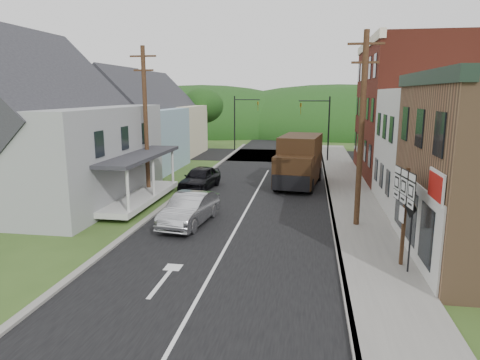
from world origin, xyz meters
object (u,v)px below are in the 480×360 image
at_px(silver_sedan, 190,209).
at_px(dark_sedan, 200,178).
at_px(warning_sign, 411,224).
at_px(delivery_van, 299,161).
at_px(route_sign_cluster, 404,203).

xyz_separation_m(silver_sedan, dark_sedan, (-1.47, 7.66, -0.01)).
bearing_deg(warning_sign, dark_sedan, 109.65).
relative_size(silver_sedan, delivery_van, 0.71).
xyz_separation_m(dark_sedan, delivery_van, (6.42, 2.18, 0.99)).
relative_size(delivery_van, warning_sign, 2.39).
height_order(route_sign_cluster, warning_sign, route_sign_cluster).
bearing_deg(dark_sedan, delivery_van, 25.16).
bearing_deg(route_sign_cluster, dark_sedan, 124.58).
relative_size(dark_sedan, delivery_van, 0.69).
xyz_separation_m(silver_sedan, warning_sign, (9.11, -4.56, 1.11)).
relative_size(dark_sedan, route_sign_cluster, 1.23).
relative_size(silver_sedan, dark_sedan, 1.04).
relative_size(route_sign_cluster, warning_sign, 1.33).
distance_m(dark_sedan, route_sign_cluster, 15.69).
xyz_separation_m(delivery_van, warning_sign, (4.15, -14.39, 0.13)).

